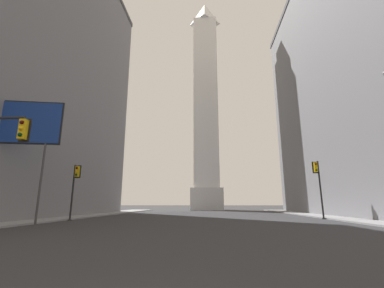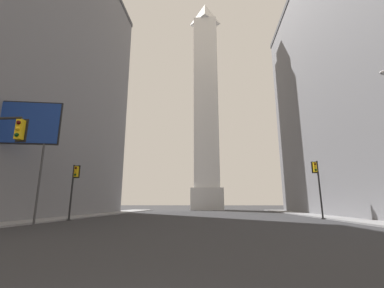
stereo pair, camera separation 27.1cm
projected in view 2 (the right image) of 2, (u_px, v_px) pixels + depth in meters
name	position (u px, v px, depth m)	size (l,w,h in m)	color
sidewalk_left	(41.00, 220.00, 25.71)	(5.00, 76.14, 0.15)	gray
sidewalk_right	(373.00, 221.00, 23.26)	(5.00, 76.14, 0.15)	gray
obelisk	(206.00, 102.00, 70.39)	(7.98, 7.98, 60.27)	silver
traffic_light_mid_left	(74.00, 183.00, 26.36)	(0.77, 0.50, 5.59)	black
traffic_light_mid_right	(318.00, 180.00, 28.60)	(0.79, 0.52, 6.35)	black
billboard_sign	(17.00, 125.00, 21.84)	(7.04, 1.56, 10.33)	#3F3F42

